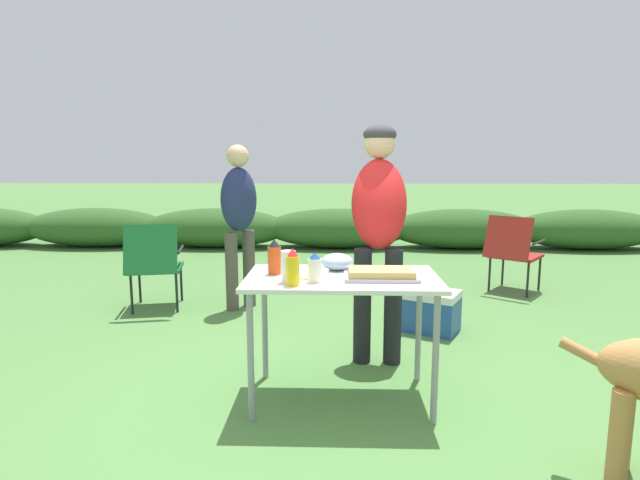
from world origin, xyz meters
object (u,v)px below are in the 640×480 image
at_px(plate_stack, 309,273).
at_px(camp_chair_near_hedge, 154,262).
at_px(hot_sauce_bottle, 274,258).
at_px(camp_chair_green_behind_table, 513,250).
at_px(folding_table, 342,289).
at_px(paper_cup_stack, 288,267).
at_px(mayo_bottle, 315,268).
at_px(mustard_bottle, 293,268).
at_px(food_tray, 381,274).
at_px(standing_person_in_navy_coat, 239,212).
at_px(mixing_bowl, 337,262).
at_px(cooler_box, 428,310).
at_px(standing_person_in_gray_fleece, 379,215).

distance_m(plate_stack, camp_chair_near_hedge, 2.31).
height_order(hot_sauce_bottle, camp_chair_green_behind_table, hot_sauce_bottle).
relative_size(plate_stack, camp_chair_near_hedge, 0.27).
bearing_deg(folding_table, plate_stack, 177.01).
distance_m(paper_cup_stack, mayo_bottle, 0.14).
bearing_deg(hot_sauce_bottle, mustard_bottle, -64.30).
height_order(plate_stack, camp_chair_near_hedge, camp_chair_near_hedge).
bearing_deg(food_tray, hot_sauce_bottle, 170.57).
distance_m(standing_person_in_navy_coat, camp_chair_near_hedge, 0.91).
bearing_deg(folding_table, mixing_bowl, 99.48).
bearing_deg(mayo_bottle, plate_stack, 103.60).
xyz_separation_m(folding_table, cooler_box, (0.73, 1.23, -0.49)).
xyz_separation_m(standing_person_in_gray_fleece, cooler_box, (0.47, 0.57, -0.85)).
relative_size(folding_table, camp_chair_green_behind_table, 1.32).
xyz_separation_m(hot_sauce_bottle, standing_person_in_navy_coat, (-0.55, 1.78, 0.09)).
bearing_deg(paper_cup_stack, mayo_bottle, 3.82).
bearing_deg(mixing_bowl, folding_table, -80.52).
bearing_deg(camp_chair_green_behind_table, mixing_bowl, -91.24).
bearing_deg(mustard_bottle, camp_chair_green_behind_table, 52.05).
bearing_deg(paper_cup_stack, camp_chair_green_behind_table, 50.90).
relative_size(plate_stack, mixing_bowl, 1.12).
bearing_deg(cooler_box, standing_person_in_gray_fleece, 78.25).
bearing_deg(standing_person_in_gray_fleece, paper_cup_stack, -120.81).
height_order(mayo_bottle, mustard_bottle, mustard_bottle).
bearing_deg(mayo_bottle, mustard_bottle, -143.94).
bearing_deg(folding_table, hot_sauce_bottle, 173.21).
xyz_separation_m(mayo_bottle, standing_person_in_navy_coat, (-0.79, 1.97, 0.11)).
xyz_separation_m(mustard_bottle, standing_person_in_navy_coat, (-0.68, 2.05, 0.09)).
relative_size(plate_stack, mustard_bottle, 1.10).
bearing_deg(camp_chair_near_hedge, plate_stack, -59.28).
bearing_deg(standing_person_in_navy_coat, hot_sauce_bottle, -119.75).
xyz_separation_m(folding_table, camp_chair_green_behind_table, (1.84, 2.48, -0.20)).
bearing_deg(mustard_bottle, plate_stack, 71.96).
distance_m(folding_table, paper_cup_stack, 0.37).
xyz_separation_m(standing_person_in_navy_coat, cooler_box, (1.67, -0.60, -0.75)).
height_order(folding_table, mayo_bottle, mayo_bottle).
height_order(mustard_bottle, camp_chair_near_hedge, mustard_bottle).
height_order(mayo_bottle, cooler_box, mayo_bottle).
bearing_deg(food_tray, plate_stack, 170.97).
bearing_deg(cooler_box, camp_chair_green_behind_table, -104.03).
height_order(mixing_bowl, mustard_bottle, mustard_bottle).
bearing_deg(camp_chair_green_behind_table, plate_stack, -91.56).
xyz_separation_m(food_tray, plate_stack, (-0.40, 0.06, -0.01)).
bearing_deg(hot_sauce_bottle, camp_chair_green_behind_table, 47.40).
distance_m(food_tray, camp_chair_green_behind_table, 3.02).
bearing_deg(standing_person_in_gray_fleece, folding_table, -107.89).
bearing_deg(mustard_bottle, standing_person_in_navy_coat, 108.28).
relative_size(mayo_bottle, mustard_bottle, 0.81).
xyz_separation_m(folding_table, standing_person_in_gray_fleece, (0.26, 0.66, 0.36)).
bearing_deg(camp_chair_near_hedge, mayo_bottle, -61.03).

